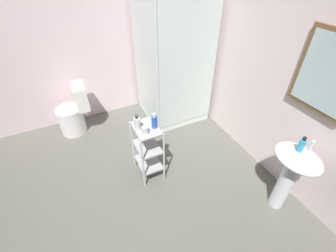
% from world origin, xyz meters
% --- Properties ---
extents(ground_plane, '(4.20, 4.20, 0.02)m').
position_xyz_m(ground_plane, '(0.00, 0.00, -0.01)').
color(ground_plane, '#55554D').
extents(wall_back, '(4.20, 0.14, 2.50)m').
position_xyz_m(wall_back, '(0.01, 1.85, 1.25)').
color(wall_back, silver).
rests_on(wall_back, ground_plane).
extents(wall_left, '(0.10, 4.20, 2.50)m').
position_xyz_m(wall_left, '(-1.85, 0.00, 1.25)').
color(wall_left, silver).
rests_on(wall_left, ground_plane).
extents(shower_stall, '(0.92, 0.92, 2.00)m').
position_xyz_m(shower_stall, '(-1.19, 1.19, 0.46)').
color(shower_stall, white).
rests_on(shower_stall, ground_plane).
extents(pedestal_sink, '(0.46, 0.37, 0.81)m').
position_xyz_m(pedestal_sink, '(0.86, 1.52, 0.58)').
color(pedestal_sink, white).
rests_on(pedestal_sink, ground_plane).
extents(sink_faucet, '(0.03, 0.03, 0.10)m').
position_xyz_m(sink_faucet, '(0.86, 1.64, 0.86)').
color(sink_faucet, silver).
rests_on(sink_faucet, pedestal_sink).
extents(toilet, '(0.37, 0.49, 0.76)m').
position_xyz_m(toilet, '(-1.48, -0.30, 0.31)').
color(toilet, white).
rests_on(toilet, ground_plane).
extents(storage_cart, '(0.38, 0.28, 0.74)m').
position_xyz_m(storage_cart, '(-0.19, 0.40, 0.44)').
color(storage_cart, silver).
rests_on(storage_cart, ground_plane).
extents(hand_soap_bottle, '(0.06, 0.06, 0.17)m').
position_xyz_m(hand_soap_bottle, '(0.83, 1.53, 0.88)').
color(hand_soap_bottle, '#389ED1').
rests_on(hand_soap_bottle, pedestal_sink).
extents(lotion_bottle_white, '(0.07, 0.07, 0.19)m').
position_xyz_m(lotion_bottle_white, '(-0.20, 0.31, 0.82)').
color(lotion_bottle_white, white).
rests_on(lotion_bottle_white, storage_cart).
extents(shampoo_bottle_blue, '(0.06, 0.06, 0.18)m').
position_xyz_m(shampoo_bottle_blue, '(-0.16, 0.49, 0.82)').
color(shampoo_bottle_blue, '#2952B4').
rests_on(shampoo_bottle_blue, storage_cart).
extents(rinse_cup, '(0.07, 0.07, 0.09)m').
position_xyz_m(rinse_cup, '(-0.11, 0.36, 0.78)').
color(rinse_cup, silver).
rests_on(rinse_cup, storage_cart).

